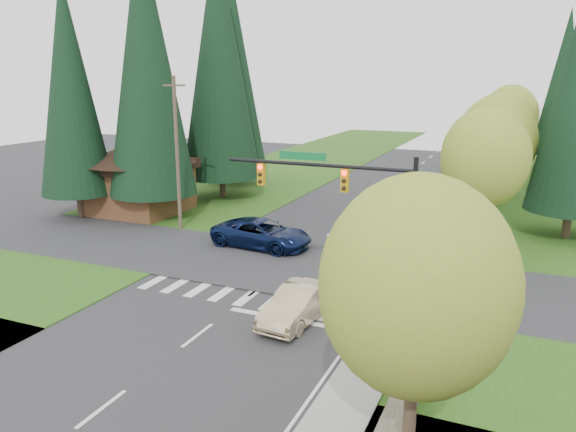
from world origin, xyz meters
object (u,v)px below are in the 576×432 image
Objects in this scene: suv_navy at (262,234)px; parked_car_c at (454,184)px; parked_car_b at (443,197)px; parked_car_d at (468,166)px; parked_car_e at (457,162)px; sedan_champagne at (298,304)px; parked_car_a at (413,223)px.

suv_navy is 1.24× the size of parked_car_c.
parked_car_c is (8.40, 21.08, -0.04)m from suv_navy.
parked_car_d is at bearing 93.98° from parked_car_b.
parked_car_d and parked_car_e have the same top height.
parked_car_d is at bearing 91.69° from sedan_champagne.
sedan_champagne is at bearing -91.90° from parked_car_b.
parked_car_a is (1.74, 15.55, -0.11)m from sedan_champagne.
parked_car_d is (0.72, 25.48, 0.14)m from parked_car_a.
parked_car_c is 11.15m from parked_car_d.
suv_navy is at bearing -140.85° from parked_car_a.
parked_car_b is (8.40, 15.06, -0.06)m from suv_navy.
parked_car_a is at bearing -43.48° from suv_navy.
suv_navy is 17.24m from parked_car_b.
parked_car_a is 0.70× the size of parked_car_e.
parked_car_c reaches higher than sedan_champagne.
sedan_champagne is 0.85× the size of parked_car_b.
parked_car_b is at bearing -93.05° from parked_car_c.
parked_car_c reaches higher than parked_car_e.
parked_car_b is at bearing 89.24° from sedan_champagne.
sedan_champagne is 41.10m from parked_car_d.
suv_navy is 10.24m from parked_car_a.
suv_navy is at bearing 129.18° from sedan_champagne.
sedan_champagne is at bearing -97.75° from parked_car_c.
parked_car_e is at bearing 92.78° from parked_car_c.
suv_navy reaches higher than parked_car_b.
parked_car_a is at bearing -95.91° from parked_car_c.
parked_car_a is (7.69, 6.76, -0.20)m from suv_navy.
sedan_champagne is 43.44m from parked_car_e.
parked_car_a is 27.88m from parked_car_e.
sedan_champagne is 1.00× the size of parked_car_d.
parked_car_c is (2.46, 29.88, 0.05)m from sedan_champagne.
parked_car_b is 17.18m from parked_car_d.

